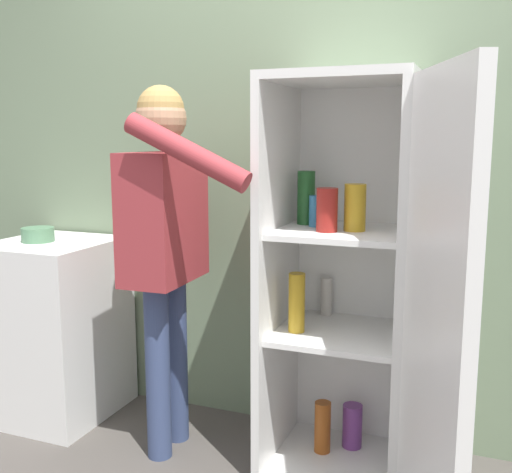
# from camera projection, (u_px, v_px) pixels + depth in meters

# --- Properties ---
(wall_back) EXTENTS (7.00, 0.06, 2.55)m
(wall_back) POSITION_uv_depth(u_px,v_px,m) (315.00, 168.00, 2.80)
(wall_back) COLOR gray
(wall_back) RESTS_ON ground_plane
(refrigerator) EXTENTS (0.85, 1.11, 1.66)m
(refrigerator) POSITION_uv_depth(u_px,v_px,m) (360.00, 287.00, 2.39)
(refrigerator) COLOR white
(refrigerator) RESTS_ON ground_plane
(person) EXTENTS (0.63, 0.56, 1.64)m
(person) POSITION_uv_depth(u_px,v_px,m) (165.00, 225.00, 2.61)
(person) COLOR #384770
(person) RESTS_ON ground_plane
(counter) EXTENTS (0.56, 0.60, 0.90)m
(counter) POSITION_uv_depth(u_px,v_px,m) (57.00, 328.00, 3.07)
(counter) COLOR white
(counter) RESTS_ON ground_plane
(bowl) EXTENTS (0.16, 0.16, 0.07)m
(bowl) POSITION_uv_depth(u_px,v_px,m) (38.00, 235.00, 2.98)
(bowl) COLOR #517F5B
(bowl) RESTS_ON counter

